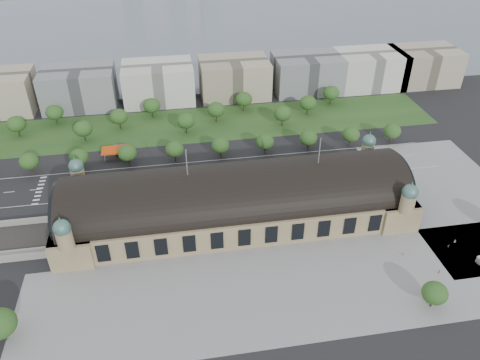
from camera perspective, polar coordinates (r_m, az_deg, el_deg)
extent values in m
plane|color=black|center=(207.15, -0.43, -4.76)|extent=(900.00, 900.00, 0.00)
cube|color=tan|center=(203.44, -0.44, -3.45)|extent=(150.00, 40.00, 12.00)
cube|color=tan|center=(206.16, -19.23, -5.14)|extent=(16.00, 43.00, 12.00)
cube|color=tan|center=(221.92, 16.91, -1.55)|extent=(16.00, 43.00, 12.00)
cylinder|color=black|center=(199.84, -0.45, -2.08)|extent=(144.00, 37.60, 37.60)
cylinder|color=black|center=(202.78, -21.31, -3.50)|extent=(1.20, 32.00, 32.00)
cylinder|color=black|center=(220.16, 18.66, 0.31)|extent=(1.20, 32.00, 32.00)
cylinder|color=tan|center=(217.37, -19.09, 0.38)|extent=(6.00, 6.00, 8.00)
sphere|color=#467168|center=(214.54, -19.36, 1.60)|extent=(6.40, 6.40, 6.40)
cone|color=#467168|center=(212.55, -19.56, 2.51)|extent=(1.00, 1.00, 2.50)
cylinder|color=tan|center=(232.38, 15.26, 3.43)|extent=(6.00, 6.00, 8.00)
sphere|color=#467168|center=(229.73, 15.46, 4.60)|extent=(6.40, 6.40, 6.40)
cone|color=#467168|center=(227.87, 15.61, 5.48)|extent=(1.00, 1.00, 2.50)
cylinder|color=tan|center=(184.04, -20.55, -6.80)|extent=(6.00, 6.00, 8.00)
sphere|color=#467168|center=(180.69, -20.90, -5.48)|extent=(6.40, 6.40, 6.40)
cone|color=#467168|center=(178.31, -21.15, -4.48)|extent=(1.00, 1.00, 2.50)
cylinder|color=tan|center=(201.54, 19.74, -2.66)|extent=(6.00, 6.00, 8.00)
sphere|color=#467168|center=(198.48, 20.04, -1.38)|extent=(6.40, 6.40, 6.40)
cone|color=#467168|center=(196.33, 20.27, -0.43)|extent=(1.00, 1.00, 2.50)
cylinder|color=#59595B|center=(187.36, -6.53, 2.15)|extent=(0.50, 0.50, 12.00)
cylinder|color=#59595B|center=(196.72, 9.66, 3.54)|extent=(0.50, 0.50, 12.00)
cube|color=gray|center=(177.29, 5.18, -13.24)|extent=(190.00, 48.00, 0.12)
cube|color=gray|center=(242.29, 24.39, -1.80)|extent=(56.00, 100.00, 0.12)
cube|color=black|center=(236.33, -6.70, 0.47)|extent=(260.00, 26.00, 0.10)
cube|color=#24491D|center=(284.00, -6.46, 6.64)|extent=(300.00, 45.00, 0.10)
cube|color=#C6410B|center=(256.05, -14.98, 3.55)|extent=(14.00, 9.00, 0.70)
cube|color=#59595B|center=(262.53, -14.38, 3.67)|extent=(7.00, 5.00, 3.20)
cylinder|color=#59595B|center=(260.73, -16.06, 3.31)|extent=(0.50, 0.50, 4.40)
cylinder|color=#59595B|center=(259.47, -13.66, 3.55)|extent=(0.50, 0.50, 4.40)
cylinder|color=#59595B|center=(255.24, -16.16, 2.59)|extent=(0.50, 0.50, 4.40)
cylinder|color=#59595B|center=(253.95, -13.71, 2.83)|extent=(0.50, 0.50, 4.40)
cube|color=slate|center=(476.08, -6.46, 18.06)|extent=(700.00, 320.00, 0.08)
cube|color=gray|center=(319.94, -19.02, 10.60)|extent=(45.00, 32.00, 24.00)
cube|color=silver|center=(315.25, -9.92, 11.62)|extent=(45.00, 32.00, 24.00)
cube|color=#AFA38A|center=(318.43, -0.71, 12.36)|extent=(45.00, 32.00, 24.00)
cube|color=gray|center=(329.27, 8.14, 12.77)|extent=(45.00, 32.00, 24.00)
cube|color=silver|center=(344.98, 15.49, 12.89)|extent=(45.00, 32.00, 24.00)
cube|color=#AFA38A|center=(363.08, 21.42, 12.84)|extent=(45.00, 32.00, 24.00)
cylinder|color=#2D2116|center=(257.74, -24.05, 1.11)|extent=(0.70, 0.70, 4.32)
ellipsoid|color=#254D1B|center=(255.16, -24.32, 2.10)|extent=(9.60, 9.60, 8.16)
cylinder|color=#2D2116|center=(252.20, -18.82, 1.64)|extent=(0.70, 0.70, 4.32)
ellipsoid|color=#254D1B|center=(249.56, -19.04, 2.66)|extent=(9.60, 9.60, 8.16)
cylinder|color=#2D2116|center=(248.86, -13.41, 2.17)|extent=(0.70, 0.70, 4.32)
ellipsoid|color=#254D1B|center=(246.19, -13.57, 3.22)|extent=(9.60, 9.60, 8.16)
cylinder|color=#2D2116|center=(247.82, -7.90, 2.70)|extent=(0.70, 0.70, 4.32)
ellipsoid|color=#254D1B|center=(245.14, -7.99, 3.75)|extent=(9.60, 9.60, 8.16)
cylinder|color=#2D2116|center=(249.09, -2.38, 3.20)|extent=(0.70, 0.70, 4.32)
ellipsoid|color=#254D1B|center=(246.42, -2.41, 4.25)|extent=(9.60, 9.60, 8.16)
cylinder|color=#2D2116|center=(252.65, 3.03, 3.66)|extent=(0.70, 0.70, 4.32)
ellipsoid|color=#254D1B|center=(250.02, 3.07, 4.70)|extent=(9.60, 9.60, 8.16)
cylinder|color=#2D2116|center=(258.40, 8.25, 4.07)|extent=(0.70, 0.70, 4.32)
ellipsoid|color=#254D1B|center=(255.82, 8.35, 5.10)|extent=(9.60, 9.60, 8.16)
cylinder|color=#2D2116|center=(266.19, 13.22, 4.44)|extent=(0.70, 0.70, 4.32)
ellipsoid|color=#254D1B|center=(263.69, 13.36, 5.43)|extent=(9.60, 9.60, 8.16)
cylinder|color=#2D2116|center=(275.86, 17.87, 4.75)|extent=(0.70, 0.70, 4.32)
ellipsoid|color=#254D1B|center=(273.45, 18.06, 5.71)|extent=(9.60, 9.60, 8.16)
cylinder|color=#2D2116|center=(297.20, -25.36, 5.21)|extent=(0.70, 0.70, 4.68)
ellipsoid|color=#254D1B|center=(294.79, -25.63, 6.17)|extent=(10.40, 10.40, 8.84)
cylinder|color=#2D2116|center=(302.78, -21.46, 6.71)|extent=(0.70, 0.70, 4.68)
ellipsoid|color=#254D1B|center=(300.41, -21.68, 7.67)|extent=(10.40, 10.40, 8.84)
cylinder|color=#2D2116|center=(278.01, -18.37, 4.92)|extent=(0.70, 0.70, 4.68)
ellipsoid|color=#254D1B|center=(275.43, -18.58, 5.96)|extent=(10.40, 10.40, 8.84)
cylinder|color=#2D2116|center=(286.00, -14.37, 6.48)|extent=(0.70, 0.70, 4.68)
ellipsoid|color=#254D1B|center=(283.49, -14.54, 7.50)|extent=(10.40, 10.40, 8.84)
cylinder|color=#2D2116|center=(295.48, -10.59, 7.91)|extent=(0.70, 0.70, 4.68)
ellipsoid|color=#254D1B|center=(293.05, -10.71, 8.91)|extent=(10.40, 10.40, 8.84)
cylinder|color=#2D2116|center=(274.02, -6.55, 6.11)|extent=(0.70, 0.70, 4.68)
ellipsoid|color=#254D1B|center=(271.40, -6.63, 7.17)|extent=(10.40, 10.40, 8.84)
cylinder|color=#2D2116|center=(285.93, -2.90, 7.55)|extent=(0.70, 0.70, 4.68)
ellipsoid|color=#254D1B|center=(283.42, -2.93, 8.58)|extent=(10.40, 10.40, 8.84)
cylinder|color=#2D2116|center=(299.06, 0.47, 8.84)|extent=(0.70, 0.70, 4.68)
ellipsoid|color=#254D1B|center=(296.66, 0.47, 9.84)|extent=(10.40, 10.40, 8.84)
cylinder|color=#2D2116|center=(281.75, 5.16, 7.02)|extent=(0.70, 0.70, 4.68)
ellipsoid|color=#254D1B|center=(279.21, 5.22, 8.07)|extent=(10.40, 10.40, 8.84)
cylinder|color=#2D2116|center=(297.02, 8.19, 8.30)|extent=(0.70, 0.70, 4.68)
ellipsoid|color=#254D1B|center=(294.60, 8.28, 9.30)|extent=(10.40, 10.40, 8.84)
cylinder|color=#2D2116|center=(313.15, 10.94, 9.42)|extent=(0.70, 0.70, 4.68)
ellipsoid|color=#254D1B|center=(310.86, 11.05, 10.38)|extent=(10.40, 10.40, 8.84)
cylinder|color=#2D2116|center=(178.39, -26.80, -16.55)|extent=(0.70, 0.70, 4.68)
cylinder|color=#2D2116|center=(183.05, 22.32, -13.64)|extent=(0.70, 0.70, 3.96)
ellipsoid|color=#254D1B|center=(179.70, 22.66, -12.59)|extent=(9.00, 9.00, 7.65)
imported|color=gray|center=(243.16, -19.18, -0.15)|extent=(4.18, 1.50, 1.37)
imported|color=black|center=(233.39, -12.90, -0.51)|extent=(5.25, 2.68, 1.42)
imported|color=#182345|center=(234.06, -1.24, 0.58)|extent=(4.31, 1.80, 1.46)
imported|color=#BABABC|center=(251.49, 13.44, 2.16)|extent=(5.64, 2.74, 1.55)
imported|color=black|center=(226.02, -18.66, -2.89)|extent=(3.94, 3.56, 1.30)
imported|color=maroon|center=(223.63, -14.95, -2.54)|extent=(5.88, 4.51, 1.48)
imported|color=#171843|center=(222.28, -11.43, -2.22)|extent=(5.82, 4.62, 1.58)
imported|color=#525459|center=(224.77, -14.10, -2.17)|extent=(4.90, 3.68, 1.55)
imported|color=silver|center=(224.62, -16.33, -2.61)|extent=(5.00, 3.83, 1.58)
imported|color=#999BA1|center=(226.72, -14.62, -1.92)|extent=(5.93, 4.41, 1.50)
imported|color=black|center=(221.89, -8.79, -1.99)|extent=(5.30, 4.51, 1.46)
imported|color=red|center=(226.21, -6.08, -0.61)|extent=(13.53, 3.53, 3.75)
imported|color=white|center=(228.80, -3.36, -0.04)|extent=(12.89, 3.92, 3.54)
imported|color=silver|center=(238.32, 7.92, 1.14)|extent=(11.49, 3.70, 3.14)
cube|color=silver|center=(208.10, 27.22, -8.83)|extent=(2.31, 2.83, 2.04)
imported|color=gray|center=(199.97, 19.27, -8.53)|extent=(0.77, 0.46, 1.53)
imported|color=gray|center=(197.09, 23.10, -10.25)|extent=(0.75, 0.80, 1.83)
imported|color=gray|center=(210.23, 24.06, -7.36)|extent=(0.64, 0.97, 1.85)
imported|color=gray|center=(213.98, 24.73, -6.78)|extent=(0.89, 0.98, 1.75)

